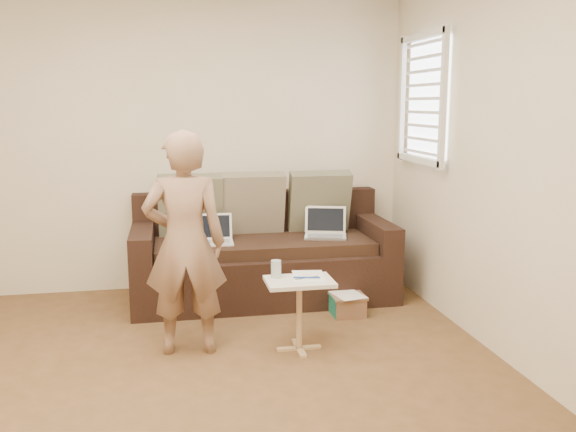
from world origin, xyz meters
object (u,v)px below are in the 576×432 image
at_px(side_table, 299,315).
at_px(striped_box, 347,304).
at_px(laptop_white, 213,244).
at_px(sofa, 263,249).
at_px(laptop_silver, 326,237).
at_px(drinking_glass, 276,269).
at_px(person, 185,243).

xyz_separation_m(side_table, striped_box, (0.52, 0.62, -0.16)).
bearing_deg(laptop_white, sofa, 16.96).
distance_m(laptop_silver, striped_box, 0.68).
relative_size(laptop_silver, drinking_glass, 2.99).
bearing_deg(sofa, laptop_silver, -6.06).
relative_size(sofa, laptop_white, 6.76).
bearing_deg(sofa, side_table, -86.97).
xyz_separation_m(sofa, drinking_glass, (-0.08, -1.12, 0.13)).
relative_size(person, drinking_glass, 12.53).
height_order(laptop_silver, person, person).
bearing_deg(side_table, laptop_silver, 67.40).
xyz_separation_m(laptop_white, drinking_glass, (0.35, -1.01, 0.04)).
relative_size(side_table, drinking_glass, 4.14).
height_order(sofa, laptop_silver, sofa).
relative_size(sofa, person, 1.46).
bearing_deg(side_table, sofa, 93.03).
distance_m(laptop_white, person, 1.02).
bearing_deg(laptop_silver, sofa, -169.81).
distance_m(person, drinking_glass, 0.64).
relative_size(laptop_silver, person, 0.24).
distance_m(laptop_silver, drinking_glass, 1.23).
relative_size(laptop_white, person, 0.22).
xyz_separation_m(person, striped_box, (1.27, 0.50, -0.67)).
distance_m(laptop_silver, person, 1.61).
xyz_separation_m(person, drinking_glass, (0.60, -0.04, -0.20)).
relative_size(laptop_white, striped_box, 1.20).
bearing_deg(laptop_white, striped_box, -22.13).
bearing_deg(person, sofa, -119.55).
height_order(sofa, striped_box, sofa).
height_order(drinking_glass, striped_box, drinking_glass).
bearing_deg(side_table, striped_box, 49.92).
bearing_deg(laptop_white, person, -102.57).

